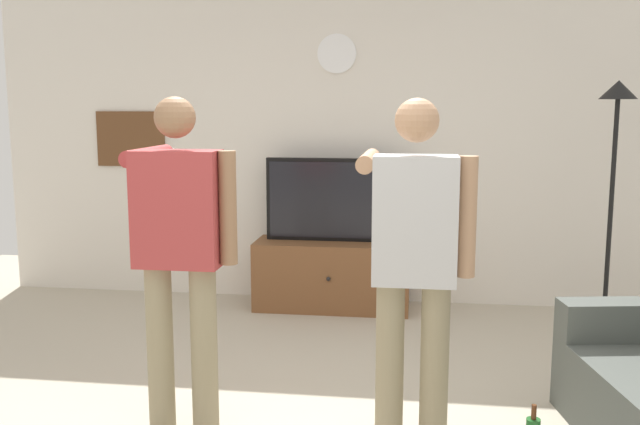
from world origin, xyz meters
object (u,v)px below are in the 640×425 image
at_px(tv_stand, 332,275).
at_px(person_standing_nearer_lamp, 180,245).
at_px(wall_clock, 337,54).
at_px(floor_lamp, 614,153).
at_px(person_standing_nearer_couch, 414,257).
at_px(television, 333,200).
at_px(framed_picture, 131,139).

relative_size(tv_stand, person_standing_nearer_lamp, 0.74).
distance_m(wall_clock, floor_lamp, 2.38).
bearing_deg(wall_clock, person_standing_nearer_lamp, -100.82).
height_order(tv_stand, person_standing_nearer_couch, person_standing_nearer_couch).
relative_size(television, person_standing_nearer_lamp, 0.64).
relative_size(tv_stand, television, 1.15).
bearing_deg(tv_stand, wall_clock, 90.00).
bearing_deg(floor_lamp, person_standing_nearer_lamp, -141.52).
bearing_deg(television, floor_lamp, -7.49).
bearing_deg(framed_picture, floor_lamp, -7.50).
bearing_deg(person_standing_nearer_lamp, person_standing_nearer_couch, -3.16).
relative_size(person_standing_nearer_lamp, person_standing_nearer_couch, 1.01).
bearing_deg(tv_stand, framed_picture, 171.11).
distance_m(framed_picture, person_standing_nearer_lamp, 3.04).
height_order(tv_stand, television, television).
height_order(wall_clock, person_standing_nearer_couch, wall_clock).
relative_size(framed_picture, person_standing_nearer_lamp, 0.36).
bearing_deg(wall_clock, framed_picture, 179.85).
relative_size(television, wall_clock, 3.43).
bearing_deg(person_standing_nearer_couch, wall_clock, 104.28).
xyz_separation_m(wall_clock, floor_lamp, (2.18, -0.53, -0.80)).
bearing_deg(person_standing_nearer_lamp, wall_clock, 79.18).
xyz_separation_m(tv_stand, person_standing_nearer_couch, (0.70, -2.45, 0.71)).
bearing_deg(floor_lamp, television, 172.51).
bearing_deg(person_standing_nearer_lamp, television, 78.13).
relative_size(framed_picture, floor_lamp, 0.33).
distance_m(television, person_standing_nearer_couch, 2.59).
distance_m(tv_stand, floor_lamp, 2.45).
relative_size(tv_stand, framed_picture, 2.06).
xyz_separation_m(tv_stand, framed_picture, (-1.89, 0.30, 1.14)).
height_order(tv_stand, person_standing_nearer_lamp, person_standing_nearer_lamp).
height_order(television, floor_lamp, floor_lamp).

